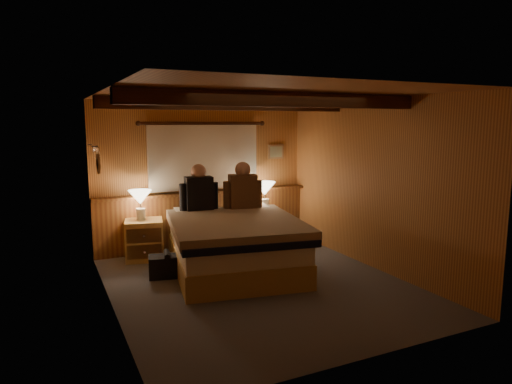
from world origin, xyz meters
TOP-DOWN VIEW (x-y plane):
  - floor at (0.00, 0.00)m, footprint 4.20×4.20m
  - ceiling at (0.00, 0.00)m, footprint 4.20×4.20m
  - wall_back at (0.00, 2.10)m, footprint 3.60×0.00m
  - wall_left at (-1.80, 0.00)m, footprint 0.00×4.20m
  - wall_right at (1.80, 0.00)m, footprint 0.00×4.20m
  - wall_front at (0.00, -2.10)m, footprint 3.60×0.00m
  - wainscot at (0.00, 2.04)m, footprint 3.60×0.23m
  - curtain_window at (0.00, 2.03)m, footprint 2.18×0.09m
  - ceiling_beams at (0.00, 0.15)m, footprint 3.60×1.65m
  - coat_rail at (-1.72, 1.58)m, footprint 0.05×0.55m
  - framed_print at (1.35, 2.08)m, footprint 0.30×0.04m
  - bed at (-0.06, 0.65)m, footprint 2.02×2.46m
  - nightstand_left at (-1.08, 1.73)m, footprint 0.64×0.60m
  - nightstand_right at (0.95, 1.73)m, footprint 0.57×0.52m
  - lamp_left at (-1.11, 1.77)m, footprint 0.35×0.35m
  - lamp_right at (0.96, 1.73)m, footprint 0.37×0.37m
  - person_left at (-0.29, 1.45)m, footprint 0.60×0.27m
  - person_right at (0.37, 1.31)m, footprint 0.61×0.32m
  - duffel_bag at (-0.98, 0.80)m, footprint 0.53×0.38m

SIDE VIEW (x-z plane):
  - floor at x=0.00m, z-range 0.00..0.00m
  - duffel_bag at x=-0.98m, z-range -0.02..0.33m
  - nightstand_right at x=0.95m, z-range 0.00..0.60m
  - nightstand_left at x=-1.08m, z-range 0.00..0.61m
  - bed at x=-0.06m, z-range 0.01..0.77m
  - wainscot at x=0.00m, z-range 0.02..0.96m
  - lamp_left at x=-1.11m, z-range 0.70..1.15m
  - lamp_right at x=0.96m, z-range 0.69..1.17m
  - person_left at x=-0.29m, z-range 0.67..1.40m
  - person_right at x=0.37m, z-range 0.67..1.42m
  - wall_left at x=-1.80m, z-range -0.90..3.30m
  - wall_right at x=1.80m, z-range -0.90..3.30m
  - wall_back at x=0.00m, z-range -0.60..3.00m
  - wall_front at x=0.00m, z-range -0.60..3.00m
  - curtain_window at x=0.00m, z-range 0.96..2.08m
  - framed_print at x=1.35m, z-range 1.43..1.68m
  - coat_rail at x=-1.72m, z-range 1.55..1.79m
  - ceiling_beams at x=0.00m, z-range 2.23..2.39m
  - ceiling at x=0.00m, z-range 2.40..2.40m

